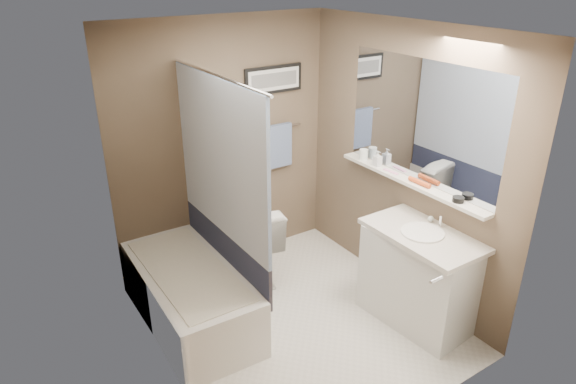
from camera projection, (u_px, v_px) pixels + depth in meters
ground at (298, 320)px, 4.39m from camera, size 2.50×2.50×0.00m
ceiling at (300, 32)px, 3.41m from camera, size 2.20×2.50×0.04m
wall_back at (225, 148)px, 4.83m from camera, size 2.20×0.04×2.40m
wall_front at (420, 266)px, 2.96m from camera, size 2.20×0.04×2.40m
wall_left at (163, 230)px, 3.35m from camera, size 0.04×2.50×2.40m
wall_right at (401, 164)px, 4.44m from camera, size 0.04×2.50×2.40m
tile_surround at (140, 228)px, 3.81m from camera, size 0.02×1.55×2.00m
curtain_rod at (216, 75)px, 3.73m from camera, size 0.02×1.55×0.02m
curtain_upper at (220, 159)px, 3.99m from camera, size 0.03×1.45×1.28m
curtain_lower at (226, 250)px, 4.33m from camera, size 0.03×1.45×0.36m
mirror at (420, 121)px, 4.16m from camera, size 0.02×1.60×1.00m
shelf at (409, 182)px, 4.34m from camera, size 0.12×1.60×0.03m
towel_bar at (275, 128)px, 5.06m from camera, size 0.60×0.02×0.02m
towel at (276, 146)px, 5.12m from camera, size 0.34×0.05×0.44m
art_frame at (273, 80)px, 4.87m from camera, size 0.62×0.02×0.26m
art_mat at (274, 80)px, 4.86m from camera, size 0.56×0.00×0.20m
art_image at (274, 80)px, 4.86m from camera, size 0.50×0.00×0.13m
door at (478, 268)px, 3.31m from camera, size 0.80×0.02×2.00m
door_handle at (436, 280)px, 3.19m from camera, size 0.10×0.02×0.02m
bathtub at (190, 296)px, 4.29m from camera, size 0.75×1.52×0.50m
tub_rim at (188, 270)px, 4.19m from camera, size 0.56×1.36×0.02m
toilet at (251, 240)px, 4.86m from camera, size 0.58×0.85×0.79m
vanity at (418, 279)px, 4.25m from camera, size 0.58×0.94×0.80m
countertop at (423, 235)px, 4.07m from camera, size 0.54×0.96×0.04m
sink_basin at (423, 232)px, 4.06m from camera, size 0.34×0.34×0.01m
faucet_spout at (441, 221)px, 4.14m from camera, size 0.02×0.02×0.10m
faucet_knob at (431, 219)px, 4.23m from camera, size 0.05×0.05×0.05m
candle_bowl_near at (458, 199)px, 3.94m from camera, size 0.09×0.09×0.04m
hair_brush_front at (420, 182)px, 4.24m from camera, size 0.05×0.22×0.04m
pink_comb at (391, 171)px, 4.51m from camera, size 0.04×0.16×0.01m
glass_jar at (364, 155)px, 4.77m from camera, size 0.08×0.08×0.10m
soap_bottle at (378, 159)px, 4.62m from camera, size 0.06×0.06×0.14m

